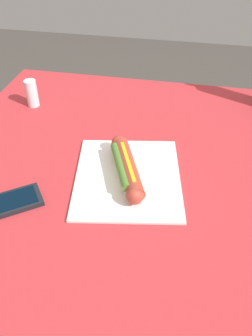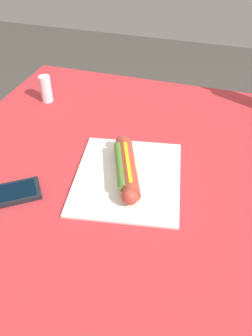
{
  "view_description": "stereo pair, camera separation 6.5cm",
  "coord_description": "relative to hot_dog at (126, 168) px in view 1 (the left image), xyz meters",
  "views": [
    {
      "loc": [
        -0.61,
        -0.12,
        1.28
      ],
      "look_at": [
        -0.01,
        0.0,
        0.76
      ],
      "focal_mm": 36.66,
      "sensor_mm": 36.0,
      "label": 1
    },
    {
      "loc": [
        -0.59,
        -0.18,
        1.28
      ],
      "look_at": [
        -0.01,
        0.0,
        0.76
      ],
      "focal_mm": 36.66,
      "sensor_mm": 36.0,
      "label": 2
    }
  ],
  "objects": [
    {
      "name": "ground_plane",
      "position": [
        0.01,
        -0.01,
        -0.76
      ],
      "size": [
        6.0,
        6.0,
        0.0
      ],
      "primitive_type": "plane",
      "color": "#47423D",
      "rests_on": "ground"
    },
    {
      "name": "dining_table",
      "position": [
        0.01,
        -0.01,
        -0.16
      ],
      "size": [
        1.04,
        1.0,
        0.73
      ],
      "color": "brown",
      "rests_on": "ground"
    },
    {
      "name": "paper_wrapper",
      "position": [
        0.0,
        -0.0,
        -0.03
      ],
      "size": [
        0.33,
        0.29,
        0.01
      ],
      "primitive_type": "cube",
      "rotation": [
        0.0,
        0.0,
        0.17
      ],
      "color": "white",
      "rests_on": "dining_table"
    },
    {
      "name": "hot_dog",
      "position": [
        0.0,
        0.0,
        0.0
      ],
      "size": [
        0.22,
        0.11,
        0.05
      ],
      "color": "#DBB26B",
      "rests_on": "paper_wrapper"
    },
    {
      "name": "cell_phone",
      "position": [
        -0.13,
        0.23,
        -0.03
      ],
      "size": [
        0.13,
        0.14,
        0.01
      ],
      "color": "black",
      "rests_on": "dining_table"
    },
    {
      "name": "salt_shaker",
      "position": [
        0.28,
        0.35,
        0.01
      ],
      "size": [
        0.04,
        0.04,
        0.08
      ],
      "primitive_type": "cylinder",
      "color": "silver",
      "rests_on": "dining_table"
    }
  ]
}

